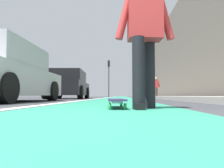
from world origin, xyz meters
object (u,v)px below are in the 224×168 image
parked_car_mid (68,85)px  traffic_light (109,72)px  skater_person (144,30)px  parked_car_near (3,75)px  pedestrian_distant (156,86)px  skateboard (116,101)px

parked_car_mid → traffic_light: 15.52m
parked_car_mid → traffic_light: (15.28, -1.16, 2.51)m
skater_person → parked_car_near: bearing=51.6°
skater_person → parked_car_near: skater_person is taller
traffic_light → pedestrian_distant: size_ratio=2.88×
skateboard → parked_car_mid: (8.17, 2.79, 0.62)m
skateboard → skater_person: size_ratio=0.52×
skater_person → traffic_light: traffic_light is taller
skater_person → parked_car_mid: 8.90m
skateboard → traffic_light: bearing=4.0°
parked_car_mid → parked_car_near: bearing=178.4°
traffic_light → pedestrian_distant: traffic_light is taller
parked_car_near → pedestrian_distant: 12.63m
skateboard → traffic_light: 23.71m
skateboard → skater_person: bearing=-113.4°
parked_car_near → pedestrian_distant: bearing=-26.9°
parked_car_near → parked_car_mid: (5.71, -0.16, 0.02)m
skater_person → pedestrian_distant: skater_person is taller
parked_car_near → traffic_light: 21.18m
skateboard → parked_car_near: parked_car_near is taller
skater_person → parked_car_near: (2.61, 3.30, -0.24)m
skater_person → pedestrian_distant: (13.88, -2.41, -0.00)m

